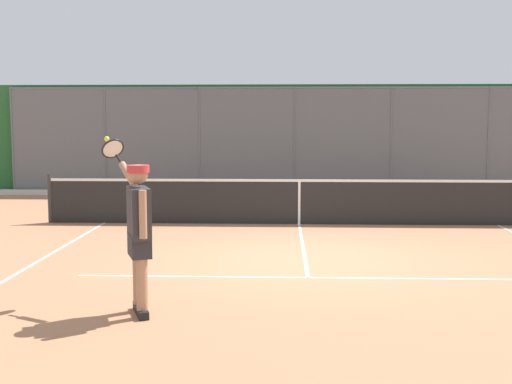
% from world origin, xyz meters
% --- Properties ---
extents(ground_plane, '(60.00, 60.00, 0.00)m').
position_xyz_m(ground_plane, '(0.00, 0.00, 0.00)').
color(ground_plane, '#B27551').
extents(court_line_markings, '(8.46, 8.72, 0.01)m').
position_xyz_m(court_line_markings, '(0.00, 1.54, 0.00)').
color(court_line_markings, white).
rests_on(court_line_markings, ground).
extents(fence_backdrop, '(19.90, 1.37, 3.27)m').
position_xyz_m(fence_backdrop, '(0.00, -9.69, 1.62)').
color(fence_backdrop, '#565B60').
rests_on(fence_backdrop, ground).
extents(tennis_net, '(10.87, 0.09, 1.07)m').
position_xyz_m(tennis_net, '(0.00, -3.61, 0.49)').
color(tennis_net, '#2D2D2D').
rests_on(tennis_net, ground).
extents(tennis_player, '(0.83, 1.25, 2.01)m').
position_xyz_m(tennis_player, '(1.99, 2.96, 1.01)').
color(tennis_player, black).
rests_on(tennis_player, ground).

